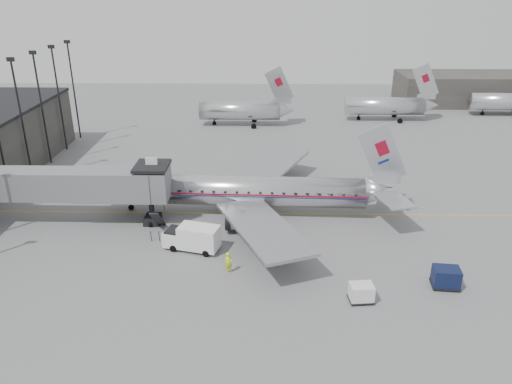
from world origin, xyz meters
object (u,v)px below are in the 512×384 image
at_px(service_van, 192,237).
at_px(baggage_cart_navy, 446,277).
at_px(ramp_worker, 229,263).
at_px(baggage_cart_white, 361,292).
at_px(airliner, 248,191).

height_order(service_van, baggage_cart_navy, service_van).
distance_m(service_van, baggage_cart_navy, 22.64).
bearing_deg(ramp_worker, baggage_cart_white, -48.84).
xyz_separation_m(service_van, baggage_cart_white, (14.52, -8.02, -0.50)).
relative_size(service_van, baggage_cart_navy, 2.32).
bearing_deg(baggage_cart_white, airliner, 114.86).
bearing_deg(baggage_cart_navy, airliner, 146.20).
distance_m(airliner, baggage_cart_navy, 21.98).
xyz_separation_m(service_van, baggage_cart_navy, (21.87, -5.87, -0.36)).
height_order(airliner, baggage_cart_navy, airliner).
distance_m(baggage_cart_white, ramp_worker, 11.53).
distance_m(service_van, ramp_worker, 5.47).
relative_size(service_van, baggage_cart_white, 2.72).
xyz_separation_m(baggage_cart_white, ramp_worker, (-10.81, 4.00, 0.18)).
height_order(airliner, baggage_cart_white, airliner).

